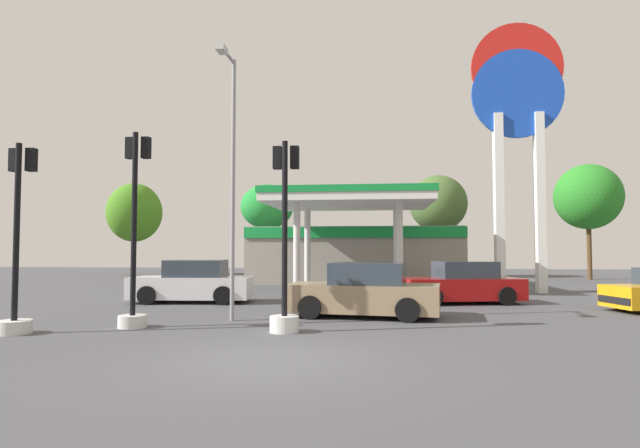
% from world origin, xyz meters
% --- Properties ---
extents(ground_plane, '(90.00, 90.00, 0.00)m').
position_xyz_m(ground_plane, '(0.00, 0.00, 0.00)').
color(ground_plane, '#47474C').
rests_on(ground_plane, ground).
extents(gas_station, '(12.33, 13.41, 4.78)m').
position_xyz_m(gas_station, '(0.66, 21.71, 1.96)').
color(gas_station, gray).
rests_on(gas_station, ground).
extents(station_pole_sign, '(4.23, 0.56, 12.75)m').
position_xyz_m(station_pole_sign, '(8.60, 15.59, 8.16)').
color(station_pole_sign, white).
rests_on(station_pole_sign, ground).
extents(car_0, '(4.65, 2.37, 1.61)m').
position_xyz_m(car_0, '(-5.02, 9.76, 0.73)').
color(car_0, black).
rests_on(car_0, ground).
extents(car_1, '(4.66, 2.69, 1.57)m').
position_xyz_m(car_1, '(5.13, 10.52, 0.71)').
color(car_1, black).
rests_on(car_1, ground).
extents(car_3, '(4.73, 2.52, 1.62)m').
position_xyz_m(car_3, '(1.59, 6.26, 0.73)').
color(car_3, black).
rests_on(car_3, ground).
extents(traffic_signal_0, '(0.72, 0.72, 4.71)m').
position_xyz_m(traffic_signal_0, '(-0.26, 3.17, 1.54)').
color(traffic_signal_0, silver).
rests_on(traffic_signal_0, ground).
extents(traffic_signal_1, '(0.72, 0.72, 5.10)m').
position_xyz_m(traffic_signal_1, '(-4.30, 3.49, 1.84)').
color(traffic_signal_1, silver).
rests_on(traffic_signal_1, ground).
extents(traffic_signal_2, '(0.80, 0.80, 4.60)m').
position_xyz_m(traffic_signal_2, '(-6.65, 2.22, 1.48)').
color(traffic_signal_2, silver).
rests_on(traffic_signal_2, ground).
extents(tree_0, '(4.20, 4.20, 7.15)m').
position_xyz_m(tree_0, '(-16.83, 28.96, 4.86)').
color(tree_0, brown).
rests_on(tree_0, ground).
extents(tree_1, '(3.90, 3.90, 6.81)m').
position_xyz_m(tree_1, '(-6.12, 28.10, 5.12)').
color(tree_1, brown).
rests_on(tree_1, ground).
extents(tree_2, '(4.13, 4.13, 7.33)m').
position_xyz_m(tree_2, '(6.34, 28.42, 5.28)').
color(tree_2, brown).
rests_on(tree_2, ground).
extents(tree_3, '(4.31, 4.31, 7.68)m').
position_xyz_m(tree_3, '(15.98, 26.77, 5.50)').
color(tree_3, brown).
rests_on(tree_3, ground).
extents(corner_streetlamp, '(0.24, 1.48, 7.53)m').
position_xyz_m(corner_streetlamp, '(-2.11, 4.81, 4.48)').
color(corner_streetlamp, gray).
rests_on(corner_streetlamp, ground).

